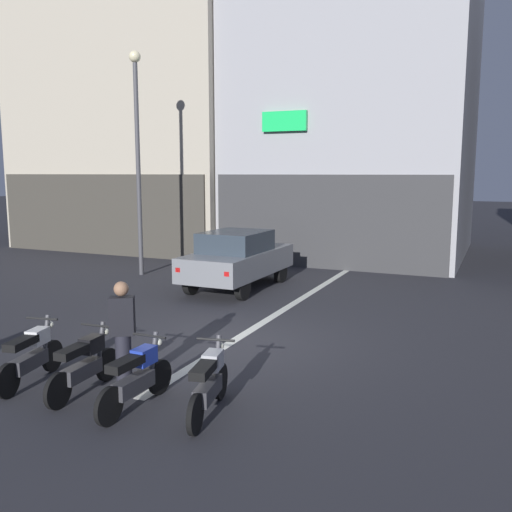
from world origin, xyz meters
The scene contains 11 objects.
ground_plane centered at (0.00, 0.00, 0.00)m, with size 120.00×120.00×0.00m, color #2B2B30.
lane_centre_line centered at (0.00, 6.00, 0.00)m, with size 0.20×18.00×0.01m, color silver.
building_corner_left centered at (-10.12, 13.39, 5.59)m, with size 10.14×9.98×11.20m.
building_mid_block centered at (-0.80, 13.39, 6.89)m, with size 8.44×9.39×13.80m.
car_grey_crossing_near centered at (-2.10, 4.63, 0.89)m, with size 1.81×4.12×1.64m.
street_lamp centered at (-5.88, 5.30, 4.22)m, with size 0.36×0.36×6.95m.
motorcycle_white_row_leftmost centered at (-1.90, -3.14, 0.46)m, with size 0.55×1.65×0.98m.
motorcycle_black_row_left_mid centered at (-0.87, -3.12, 0.46)m, with size 0.55×1.67×0.98m.
motorcycle_blue_row_centre centered at (0.15, -3.24, 0.46)m, with size 0.55×1.67×0.98m.
motorcycle_silver_row_right_mid centered at (1.17, -3.01, 0.46)m, with size 0.55×1.65×0.98m.
person_by_motorcycles centered at (-0.43, -2.76, 0.86)m, with size 0.42×0.36×1.67m.
Camera 1 is at (4.65, -9.26, 3.26)m, focal length 38.83 mm.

